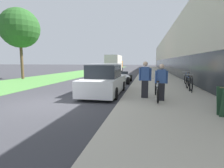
# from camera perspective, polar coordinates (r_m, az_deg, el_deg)

# --- Properties ---
(ground_plane) EXTENTS (220.00, 220.00, 0.00)m
(ground_plane) POSITION_cam_1_polar(r_m,az_deg,el_deg) (7.90, -20.97, -6.39)
(ground_plane) COLOR #38383D
(sidewalk_slab) EXTENTS (4.41, 70.00, 0.14)m
(sidewalk_slab) POSITION_cam_1_polar(r_m,az_deg,el_deg) (27.55, 13.54, 3.41)
(sidewalk_slab) COLOR #B2AA99
(sidewalk_slab) RESTS_ON ground
(storefront_facade) EXTENTS (10.01, 70.00, 6.94)m
(storefront_facade) POSITION_cam_1_polar(r_m,az_deg,el_deg) (36.47, 24.81, 9.16)
(storefront_facade) COLOR beige
(storefront_facade) RESTS_ON ground
(lawn_strip) EXTENTS (6.21, 70.00, 0.03)m
(lawn_strip) POSITION_cam_1_polar(r_m,az_deg,el_deg) (33.29, -7.46, 4.07)
(lawn_strip) COLOR #518E42
(lawn_strip) RESTS_ON ground
(tandem_bicycle) EXTENTS (0.52, 2.54, 0.88)m
(tandem_bicycle) POSITION_cam_1_polar(r_m,az_deg,el_deg) (8.10, 14.40, -2.08)
(tandem_bicycle) COLOR black
(tandem_bicycle) RESTS_ON sidewalk_slab
(person_rider) EXTENTS (0.53, 0.21, 1.57)m
(person_rider) POSITION_cam_1_polar(r_m,az_deg,el_deg) (7.74, 15.77, 0.56)
(person_rider) COLOR black
(person_rider) RESTS_ON sidewalk_slab
(person_bystander) EXTENTS (0.57, 0.22, 1.68)m
(person_bystander) POSITION_cam_1_polar(r_m,az_deg,el_deg) (8.19, 10.74, 1.43)
(person_bystander) COLOR black
(person_bystander) RESTS_ON sidewalk_slab
(bike_rack_hoop) EXTENTS (0.05, 0.60, 0.84)m
(bike_rack_hoop) POSITION_cam_1_polar(r_m,az_deg,el_deg) (10.53, 24.40, 0.37)
(bike_rack_hoop) COLOR black
(bike_rack_hoop) RESTS_ON sidewalk_slab
(cruiser_bike_nearest) EXTENTS (0.52, 1.70, 0.87)m
(cruiser_bike_nearest) POSITION_cam_1_polar(r_m,az_deg,el_deg) (11.45, 23.89, 0.16)
(cruiser_bike_nearest) COLOR black
(cruiser_bike_nearest) RESTS_ON sidewalk_slab
(cruiser_bike_middle) EXTENTS (0.52, 1.77, 0.94)m
(cruiser_bike_middle) POSITION_cam_1_polar(r_m,az_deg,el_deg) (13.66, 23.32, 1.34)
(cruiser_bike_middle) COLOR black
(cruiser_bike_middle) RESTS_ON sidewalk_slab
(parked_sedan_curbside) EXTENTS (1.94, 4.51, 1.71)m
(parked_sedan_curbside) POSITION_cam_1_polar(r_m,az_deg,el_deg) (9.74, -2.49, 0.96)
(parked_sedan_curbside) COLOR white
(parked_sedan_curbside) RESTS_ON ground
(vintage_roadster_curbside) EXTENTS (1.76, 3.93, 0.96)m
(vintage_roadster_curbside) POSITION_cam_1_polar(r_m,az_deg,el_deg) (15.32, 2.90, 2.02)
(vintage_roadster_curbside) COLOR white
(vintage_roadster_curbside) RESTS_ON ground
(moving_truck) EXTENTS (2.23, 6.62, 2.93)m
(moving_truck) POSITION_cam_1_polar(r_m,az_deg,el_deg) (30.59, 0.77, 6.60)
(moving_truck) COLOR orange
(moving_truck) RESTS_ON ground
(street_tree_near) EXTENTS (3.96, 3.96, 7.21)m
(street_tree_near) POSITION_cam_1_polar(r_m,az_deg,el_deg) (20.93, -27.91, 15.79)
(street_tree_near) COLOR brown
(street_tree_near) RESTS_ON ground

